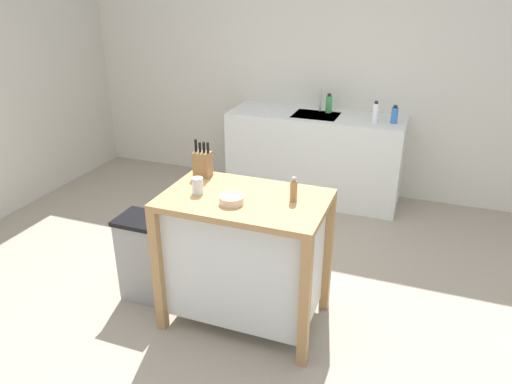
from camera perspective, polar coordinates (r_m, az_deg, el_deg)
The scene contains 14 objects.
ground_plane at distance 3.44m, azimuth -2.09°, elevation -14.22°, with size 6.49×6.49×0.00m, color gray.
wall_back at distance 5.11m, azimuth 8.56°, elevation 14.49°, with size 5.49×0.10×2.60m, color beige.
wall_left at distance 5.17m, azimuth -27.94°, elevation 12.15°, with size 0.10×3.05×2.60m, color beige.
kitchen_island at distance 3.12m, azimuth -1.30°, elevation -7.26°, with size 1.02×0.64×0.90m.
knife_block at distance 3.23m, azimuth -6.35°, elevation 3.40°, with size 0.11×0.09×0.25m.
bowl_stoneware_deep at distance 2.84m, azimuth -2.93°, elevation -0.91°, with size 0.14×0.14×0.05m.
drinking_cup at distance 2.99m, azimuth -6.93°, elevation 0.75°, with size 0.07×0.07×0.10m.
pepper_grinder at distance 2.86m, azimuth 4.48°, elevation 0.28°, with size 0.04×0.04×0.16m.
trash_bin at distance 3.52m, azimuth -12.79°, elevation -7.55°, with size 0.36×0.28×0.63m.
sink_counter at distance 5.00m, azimuth 6.92°, elevation 4.22°, with size 1.74×0.60×0.89m.
sink_faucet at distance 4.97m, azimuth 7.64°, elevation 10.72°, with size 0.02×0.02×0.22m.
bottle_spray_cleaner at distance 4.69m, azimuth 16.09°, elevation 8.76°, with size 0.06×0.06×0.17m.
bottle_dish_soap at distance 4.93m, azimuth 8.63°, elevation 10.28°, with size 0.06×0.06×0.19m.
bottle_hand_soap at distance 4.66m, azimuth 13.96°, elevation 9.12°, with size 0.05×0.05×0.20m.
Camera 1 is at (1.06, -2.48, 2.13)m, focal length 33.76 mm.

